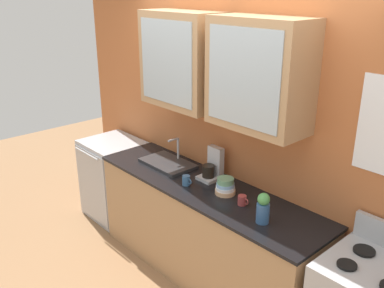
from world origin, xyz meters
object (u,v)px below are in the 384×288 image
(sink_faucet, at_px, (168,163))
(bowl_stack, at_px, (225,187))
(dishwasher, at_px, (114,179))
(vase, at_px, (263,208))
(coffee_maker, at_px, (212,167))
(cup_near_sink, at_px, (186,180))
(cup_near_bowls, at_px, (242,200))

(sink_faucet, xyz_separation_m, bowl_stack, (0.79, -0.03, 0.04))
(sink_faucet, relative_size, dishwasher, 0.58)
(vase, height_order, dishwasher, vase)
(dishwasher, xyz_separation_m, coffee_maker, (1.42, 0.17, 0.56))
(vase, distance_m, cup_near_sink, 0.84)
(dishwasher, bearing_deg, sink_faucet, 3.88)
(bowl_stack, distance_m, cup_near_sink, 0.36)
(coffee_maker, bearing_deg, dishwasher, -173.29)
(sink_faucet, xyz_separation_m, coffee_maker, (0.50, 0.10, 0.09))
(bowl_stack, xyz_separation_m, cup_near_sink, (-0.34, -0.14, -0.02))
(cup_near_bowls, relative_size, coffee_maker, 0.35)
(bowl_stack, bearing_deg, cup_near_bowls, -9.95)
(bowl_stack, height_order, dishwasher, bowl_stack)
(cup_near_bowls, distance_m, coffee_maker, 0.54)
(sink_faucet, height_order, bowl_stack, sink_faucet)
(vase, bearing_deg, sink_faucet, 173.27)
(bowl_stack, relative_size, coffee_maker, 0.59)
(sink_faucet, bearing_deg, cup_near_bowls, -3.67)
(sink_faucet, xyz_separation_m, cup_near_bowls, (1.01, -0.06, 0.02))
(cup_near_sink, bearing_deg, coffee_maker, 79.00)
(sink_faucet, bearing_deg, dishwasher, -176.12)
(dishwasher, height_order, coffee_maker, coffee_maker)
(bowl_stack, height_order, cup_near_bowls, bowl_stack)
(sink_faucet, distance_m, dishwasher, 1.04)
(sink_faucet, height_order, cup_near_bowls, sink_faucet)
(sink_faucet, bearing_deg, bowl_stack, -1.86)
(cup_near_bowls, bearing_deg, cup_near_sink, -170.25)
(vase, distance_m, cup_near_bowls, 0.30)
(bowl_stack, distance_m, vase, 0.51)
(sink_faucet, height_order, vase, sink_faucet)
(cup_near_sink, bearing_deg, cup_near_bowls, 9.75)
(bowl_stack, relative_size, dishwasher, 0.19)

